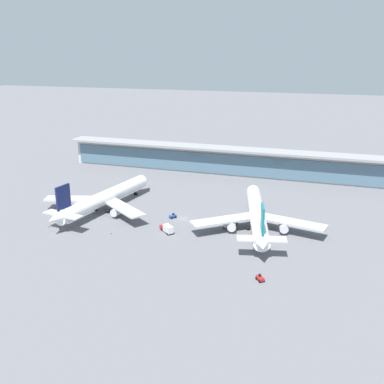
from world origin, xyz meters
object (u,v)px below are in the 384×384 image
at_px(service_truck_under_wing_red, 260,278).
at_px(safety_cone_charlie, 49,226).
at_px(airliner_centre_stand, 257,215).
at_px(service_truck_mid_apron_blue, 173,216).
at_px(service_truck_by_tail_red, 167,228).
at_px(service_truck_near_nose_olive, 230,223).
at_px(airliner_left_stand, 104,198).
at_px(safety_cone_alpha, 60,226).
at_px(safety_cone_bravo, 111,233).

xyz_separation_m(service_truck_under_wing_red, safety_cone_charlie, (-86.12, 16.09, -0.56)).
bearing_deg(airliner_centre_stand, service_truck_mid_apron_blue, 179.46).
xyz_separation_m(service_truck_under_wing_red, service_truck_mid_apron_blue, (-43.23, 40.54, 0.00)).
height_order(service_truck_mid_apron_blue, service_truck_by_tail_red, service_truck_by_tail_red).
relative_size(service_truck_near_nose_olive, service_truck_mid_apron_blue, 2.68).
height_order(service_truck_by_tail_red, safety_cone_charlie, service_truck_by_tail_red).
bearing_deg(airliner_centre_stand, safety_cone_charlie, -162.78).
bearing_deg(airliner_left_stand, safety_cone_alpha, -109.55).
bearing_deg(airliner_left_stand, safety_cone_bravo, -55.68).
xyz_separation_m(service_truck_mid_apron_blue, safety_cone_bravo, (-16.48, -22.63, -0.56)).
xyz_separation_m(airliner_centre_stand, service_truck_by_tail_red, (-31.61, -14.64, -3.93)).
bearing_deg(service_truck_under_wing_red, service_truck_by_tail_red, 147.34).
height_order(service_truck_near_nose_olive, safety_cone_alpha, service_truck_near_nose_olive).
height_order(service_truck_near_nose_olive, safety_cone_charlie, service_truck_near_nose_olive).
bearing_deg(safety_cone_alpha, service_truck_mid_apron_blue, 30.15).
relative_size(airliner_left_stand, service_truck_by_tail_red, 9.54).
bearing_deg(airliner_left_stand, service_truck_near_nose_olive, -1.04).
relative_size(airliner_centre_stand, safety_cone_alpha, 94.73).
bearing_deg(service_truck_under_wing_red, safety_cone_charlie, 169.42).
xyz_separation_m(service_truck_by_tail_red, safety_cone_bravo, (-19.82, -7.66, -1.37)).
relative_size(service_truck_near_nose_olive, safety_cone_charlie, 12.70).
bearing_deg(service_truck_near_nose_olive, airliner_centre_stand, 8.86).
bearing_deg(service_truck_near_nose_olive, service_truck_mid_apron_blue, 175.55).
height_order(airliner_centre_stand, service_truck_mid_apron_blue, airliner_centre_stand).
height_order(service_truck_under_wing_red, service_truck_mid_apron_blue, same).
distance_m(service_truck_near_nose_olive, safety_cone_bravo, 46.12).
bearing_deg(safety_cone_alpha, service_truck_under_wing_red, -12.25).
distance_m(service_truck_by_tail_red, safety_cone_charlie, 47.22).
height_order(service_truck_by_tail_red, safety_cone_alpha, service_truck_by_tail_red).
relative_size(service_truck_near_nose_olive, service_truck_under_wing_red, 2.70).
bearing_deg(service_truck_under_wing_red, service_truck_near_nose_olive, 115.62).
height_order(service_truck_mid_apron_blue, safety_cone_bravo, service_truck_mid_apron_blue).
xyz_separation_m(service_truck_mid_apron_blue, safety_cone_charlie, (-42.90, -24.45, -0.56)).
bearing_deg(service_truck_under_wing_red, safety_cone_alpha, 167.75).
height_order(service_truck_under_wing_red, safety_cone_bravo, service_truck_under_wing_red).
relative_size(airliner_centre_stand, service_truck_near_nose_olive, 7.46).
xyz_separation_m(airliner_centre_stand, service_truck_near_nose_olive, (-10.24, -1.60, -3.92)).
xyz_separation_m(airliner_left_stand, service_truck_near_nose_olive, (56.01, -1.01, -3.92)).
bearing_deg(service_truck_under_wing_red, airliner_left_stand, 152.00).
relative_size(service_truck_under_wing_red, service_truck_mid_apron_blue, 0.99).
distance_m(airliner_centre_stand, service_truck_near_nose_olive, 11.08).
relative_size(service_truck_by_tail_red, safety_cone_alpha, 10.02).
distance_m(airliner_centre_stand, safety_cone_bravo, 56.30).
distance_m(airliner_centre_stand, service_truck_by_tail_red, 35.06).
xyz_separation_m(service_truck_under_wing_red, safety_cone_bravo, (-59.70, 17.91, -0.56)).
bearing_deg(safety_cone_alpha, service_truck_by_tail_red, 10.30).
distance_m(service_truck_mid_apron_blue, service_truck_by_tail_red, 15.36).
distance_m(service_truck_mid_apron_blue, safety_cone_alpha, 45.15).
bearing_deg(service_truck_near_nose_olive, safety_cone_charlie, -161.57).
xyz_separation_m(service_truck_mid_apron_blue, safety_cone_alpha, (-39.04, -22.68, -0.56)).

